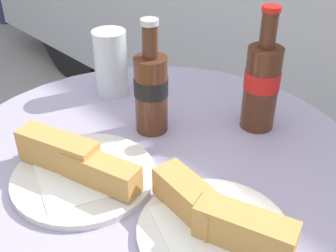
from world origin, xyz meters
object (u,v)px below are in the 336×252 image
at_px(cola_bottle_right, 151,90).
at_px(lunch_plate_far, 215,223).
at_px(bistro_table, 154,217).
at_px(cola_bottle_left, 262,83).
at_px(lunch_plate_near, 80,168).
at_px(drinking_glass, 111,65).

height_order(cola_bottle_right, lunch_plate_far, cola_bottle_right).
xyz_separation_m(bistro_table, cola_bottle_left, (0.07, 0.23, 0.25)).
bearing_deg(lunch_plate_near, cola_bottle_left, 73.75).
height_order(cola_bottle_right, drinking_glass, cola_bottle_right).
bearing_deg(lunch_plate_near, drinking_glass, 133.00).
bearing_deg(bistro_table, lunch_plate_far, -16.05).
bearing_deg(lunch_plate_far, bistro_table, 163.95).
relative_size(bistro_table, lunch_plate_far, 3.41).
bearing_deg(cola_bottle_right, lunch_plate_far, -23.83).
distance_m(bistro_table, cola_bottle_right, 0.26).
relative_size(bistro_table, cola_bottle_left, 3.27).
height_order(cola_bottle_left, lunch_plate_near, cola_bottle_left).
distance_m(cola_bottle_right, lunch_plate_far, 0.31).
height_order(lunch_plate_near, lunch_plate_far, lunch_plate_near).
bearing_deg(bistro_table, lunch_plate_near, -106.33).
xyz_separation_m(cola_bottle_left, cola_bottle_right, (-0.14, -0.16, -0.01)).
distance_m(cola_bottle_left, lunch_plate_near, 0.38).
distance_m(cola_bottle_right, drinking_glass, 0.19).
bearing_deg(cola_bottle_right, drinking_glass, 167.60).
bearing_deg(cola_bottle_right, lunch_plate_near, -80.05).
bearing_deg(cola_bottle_right, cola_bottle_left, 50.04).
height_order(drinking_glass, lunch_plate_near, drinking_glass).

